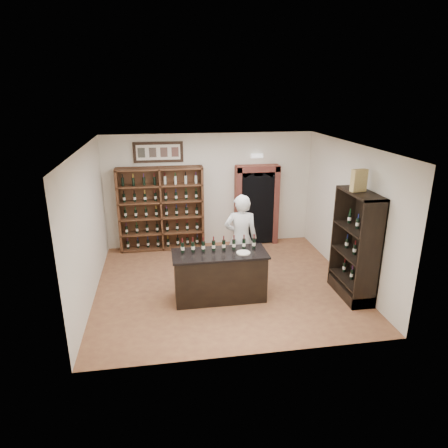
{
  "coord_description": "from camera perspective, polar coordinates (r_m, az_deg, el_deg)",
  "views": [
    {
      "loc": [
        -1.28,
        -7.78,
        4.07
      ],
      "look_at": [
        0.03,
        0.3,
        1.29
      ],
      "focal_mm": 32.0,
      "sensor_mm": 36.0,
      "label": 1
    }
  ],
  "objects": [
    {
      "name": "wine_crate",
      "position": [
        8.05,
        18.72,
        5.91
      ],
      "size": [
        0.32,
        0.18,
        0.43
      ],
      "primitive_type": "cube",
      "rotation": [
        0.0,
        0.0,
        0.18
      ],
      "color": "tan",
      "rests_on": "side_cabinet"
    },
    {
      "name": "counter_bottle_5",
      "position": [
        8.01,
        1.42,
        -2.92
      ],
      "size": [
        0.07,
        0.07,
        0.3
      ],
      "color": "black",
      "rests_on": "tasting_counter"
    },
    {
      "name": "shopkeeper",
      "position": [
        8.65,
        2.42,
        -2.11
      ],
      "size": [
        0.78,
        0.57,
        1.98
      ],
      "primitive_type": "imported",
      "rotation": [
        0.0,
        0.0,
        3.0
      ],
      "color": "silver",
      "rests_on": "ground"
    },
    {
      "name": "counter_bottle_6",
      "position": [
        8.05,
        2.86,
        -2.83
      ],
      "size": [
        0.07,
        0.07,
        0.3
      ],
      "color": "black",
      "rests_on": "tasting_counter"
    },
    {
      "name": "wall_back",
      "position": [
        10.67,
        -2.06,
        4.82
      ],
      "size": [
        5.5,
        0.04,
        3.0
      ],
      "primitive_type": "cube",
      "color": "silver",
      "rests_on": "ground"
    },
    {
      "name": "plate",
      "position": [
        7.87,
        2.79,
        -4.12
      ],
      "size": [
        0.27,
        0.27,
        0.02
      ],
      "primitive_type": "cylinder",
      "color": "silver",
      "rests_on": "tasting_counter"
    },
    {
      "name": "tasting_counter",
      "position": [
        8.09,
        -0.6,
        -7.45
      ],
      "size": [
        1.88,
        0.78,
        1.0
      ],
      "color": "black",
      "rests_on": "ground"
    },
    {
      "name": "counter_bottle_7",
      "position": [
        8.1,
        4.29,
        -2.74
      ],
      "size": [
        0.07,
        0.07,
        0.3
      ],
      "color": "black",
      "rests_on": "tasting_counter"
    },
    {
      "name": "wine_shelf",
      "position": [
        10.54,
        -8.95,
        2.17
      ],
      "size": [
        2.2,
        0.38,
        2.2
      ],
      "color": "#4F2A1B",
      "rests_on": "ground"
    },
    {
      "name": "counter_bottle_0",
      "position": [
        7.9,
        -5.94,
        -3.35
      ],
      "size": [
        0.07,
        0.07,
        0.3
      ],
      "color": "black",
      "rests_on": "tasting_counter"
    },
    {
      "name": "counter_bottle_4",
      "position": [
        7.98,
        -0.03,
        -3.01
      ],
      "size": [
        0.07,
        0.07,
        0.3
      ],
      "color": "black",
      "rests_on": "tasting_counter"
    },
    {
      "name": "arched_doorway",
      "position": [
        10.82,
        4.67,
        2.99
      ],
      "size": [
        1.17,
        0.35,
        2.17
      ],
      "color": "black",
      "rests_on": "ground"
    },
    {
      "name": "wall_right",
      "position": [
        9.13,
        17.42,
        1.54
      ],
      "size": [
        0.04,
        5.0,
        3.0
      ],
      "primitive_type": "cube",
      "color": "silver",
      "rests_on": "ground"
    },
    {
      "name": "wall_left",
      "position": [
        8.32,
        -18.91,
        -0.26
      ],
      "size": [
        0.04,
        5.0,
        3.0
      ],
      "primitive_type": "cube",
      "color": "silver",
      "rests_on": "ground"
    },
    {
      "name": "floor",
      "position": [
        8.87,
        0.11,
        -8.54
      ],
      "size": [
        5.5,
        5.5,
        0.0
      ],
      "primitive_type": "plane",
      "color": "#9B663E",
      "rests_on": "ground"
    },
    {
      "name": "counter_bottle_3",
      "position": [
        7.95,
        -1.5,
        -3.1
      ],
      "size": [
        0.07,
        0.07,
        0.3
      ],
      "color": "black",
      "rests_on": "tasting_counter"
    },
    {
      "name": "counter_bottle_1",
      "position": [
        7.91,
        -4.46,
        -3.27
      ],
      "size": [
        0.07,
        0.07,
        0.3
      ],
      "color": "black",
      "rests_on": "tasting_counter"
    },
    {
      "name": "framed_picture",
      "position": [
        10.36,
        -9.37,
        10.09
      ],
      "size": [
        1.25,
        0.04,
        0.52
      ],
      "primitive_type": "cube",
      "color": "black",
      "rests_on": "wall_back"
    },
    {
      "name": "ceiling",
      "position": [
        7.95,
        0.13,
        11.05
      ],
      "size": [
        5.5,
        5.5,
        0.0
      ],
      "primitive_type": "plane",
      "rotation": [
        3.14,
        0.0,
        0.0
      ],
      "color": "white",
      "rests_on": "wall_back"
    },
    {
      "name": "emergency_light",
      "position": [
        10.64,
        4.73,
        9.68
      ],
      "size": [
        0.3,
        0.1,
        0.1
      ],
      "primitive_type": "cube",
      "color": "white",
      "rests_on": "wall_back"
    },
    {
      "name": "side_cabinet",
      "position": [
        8.53,
        18.2,
        -5.1
      ],
      "size": [
        0.48,
        1.2,
        2.2
      ],
      "color": "black",
      "rests_on": "ground"
    },
    {
      "name": "counter_bottle_2",
      "position": [
        7.93,
        -2.97,
        -3.18
      ],
      "size": [
        0.07,
        0.07,
        0.3
      ],
      "color": "black",
      "rests_on": "tasting_counter"
    }
  ]
}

